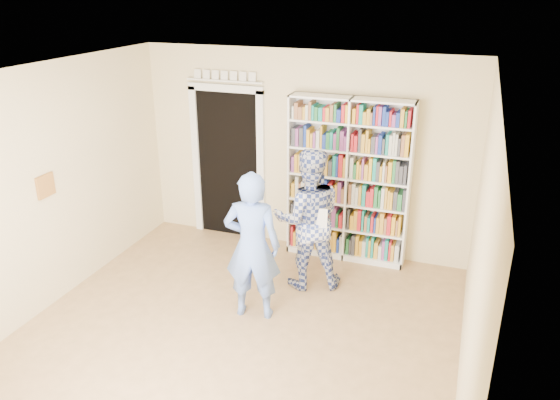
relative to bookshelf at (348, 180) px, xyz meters
name	(u,v)px	position (x,y,z in m)	size (l,w,h in m)	color
floor	(228,345)	(-0.66, -2.34, -1.09)	(5.00, 5.00, 0.00)	olive
ceiling	(217,80)	(-0.66, -2.34, 1.61)	(5.00, 5.00, 0.00)	white
wall_back	(303,153)	(-0.66, 0.16, 0.26)	(4.50, 4.50, 0.00)	beige
wall_left	(31,196)	(-2.91, -2.34, 0.26)	(5.00, 5.00, 0.00)	beige
wall_right	(476,265)	(1.59, -2.34, 0.26)	(5.00, 5.00, 0.00)	beige
bookshelf	(348,180)	(0.00, 0.00, 0.00)	(1.58, 0.30, 2.17)	white
doorway	(228,157)	(-1.76, 0.13, 0.09)	(1.10, 0.08, 2.43)	black
wall_art	(45,186)	(-2.89, -2.14, 0.31)	(0.03, 0.25, 0.25)	maroon
man_blue	(252,246)	(-0.64, -1.71, -0.25)	(0.61, 0.40, 1.68)	#6589E2
man_plaid	(308,219)	(-0.27, -0.88, -0.23)	(0.84, 0.66, 1.73)	navy
paper_sheet	(318,220)	(-0.09, -1.07, -0.13)	(0.20, 0.01, 0.28)	white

